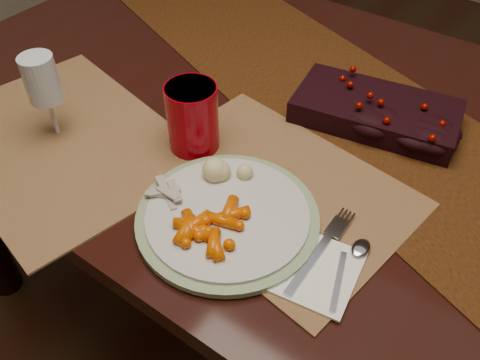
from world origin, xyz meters
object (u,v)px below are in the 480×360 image
Objects in this scene: dining_table at (307,245)px; placemat_main at (270,188)px; wine_glass at (47,98)px; dinner_plate at (227,217)px; mashed_potatoes at (231,168)px; napkin at (318,271)px; centerpiece at (376,108)px; red_cup at (193,117)px; baby_carrots at (211,221)px; turkey_shreds at (165,192)px.

placemat_main reaches higher than dining_table.
dining_table is at bearing 38.48° from wine_glass.
mashed_potatoes is (-0.05, 0.07, 0.03)m from dinner_plate.
napkin is (0.17, -0.00, -0.01)m from dinner_plate.
centerpiece is at bearing 85.53° from placemat_main.
red_cup is 0.27m from wine_glass.
baby_carrots is 0.67× the size of wine_glass.
turkey_shreds reaches higher than napkin.
wine_glass is at bearing -178.19° from dinner_plate.
placemat_main is 0.11m from dinner_plate.
red_cup reaches higher than baby_carrots.
turkey_shreds is at bearing -165.80° from dinner_plate.
wine_glass is at bearing -151.72° from red_cup.
napkin is at bearing 0.94° from wine_glass.
dining_table is 0.52m from napkin.
red_cup is (-0.17, -0.20, 0.44)m from dining_table.
red_cup is at bearing -130.96° from dining_table.
mashed_potatoes reaches higher than turkey_shreds.
placemat_main is at bearing 136.62° from napkin.
napkin is at bearing -19.34° from mashed_potatoes.
napkin is (0.16, -0.31, 0.38)m from dining_table.
dining_table is 0.51m from red_cup.
baby_carrots is at bearing -101.34° from centerpiece.
baby_carrots is at bearing -99.86° from dinner_plate.
red_cup is (-0.06, 0.14, 0.04)m from turkey_shreds.
baby_carrots is 0.40m from wine_glass.
mashed_potatoes is (-0.05, -0.24, 0.41)m from dining_table.
turkey_shreds is 0.55× the size of red_cup.
dining_table is 6.07× the size of dinner_plate.
mashed_potatoes is at bearing 13.53° from wine_glass.
centerpiece is 0.68× the size of placemat_main.
placemat_main is at bearing 27.13° from mashed_potatoes.
wine_glass is at bearing 177.11° from turkey_shreds.
placemat_main is (0.01, -0.21, 0.38)m from dining_table.
dinner_plate is 2.27× the size of napkin.
centerpiece reaches higher than dining_table.
red_cup is (-0.16, 0.15, 0.04)m from baby_carrots.
mashed_potatoes is 0.57× the size of napkin.
napkin is at bearing -62.76° from dining_table.
napkin is (0.15, -0.11, 0.00)m from placemat_main.
red_cup reaches higher than centerpiece.
placemat_main is 3.52× the size of napkin.
wine_glass reaches higher than napkin.
turkey_shreds is (-0.12, -0.13, 0.02)m from placemat_main.
wine_glass reaches higher than dining_table.
turkey_shreds reaches higher than dining_table.
dining_table is 14.05× the size of red_cup.
mashed_potatoes is 0.23m from napkin.
dining_table is 13.77× the size of napkin.
dinner_plate is 4.23× the size of turkey_shreds.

